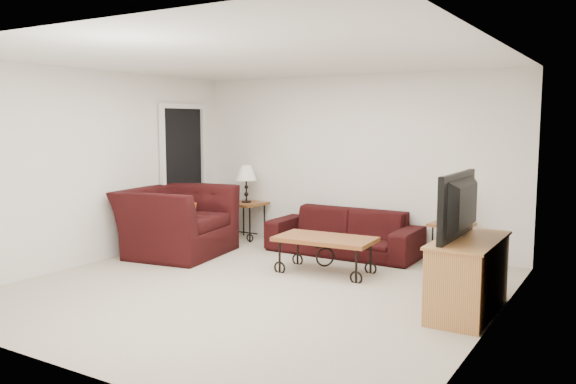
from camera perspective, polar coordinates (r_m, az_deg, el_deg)
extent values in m
plane|color=beige|center=(6.56, -3.21, -9.33)|extent=(5.00, 5.00, 0.00)
cube|color=silver|center=(8.50, 6.30, 2.91)|extent=(5.00, 0.02, 2.50)
cube|color=silver|center=(4.51, -21.55, -0.98)|extent=(5.00, 0.02, 2.50)
cube|color=silver|center=(8.01, -18.21, 2.37)|extent=(0.02, 5.00, 2.50)
cube|color=silver|center=(5.34, 19.44, 0.25)|extent=(0.02, 5.00, 2.50)
plane|color=white|center=(6.34, -3.36, 12.92)|extent=(5.00, 5.00, 0.00)
cube|color=black|center=(9.17, -10.19, 1.68)|extent=(0.08, 0.94, 2.04)
imported|color=black|center=(8.15, 5.42, -3.93)|extent=(2.11, 0.83, 0.62)
cube|color=brown|center=(9.19, -4.07, -2.80)|extent=(0.59, 0.59, 0.58)
cube|color=brown|center=(7.82, 15.67, -4.90)|extent=(0.54, 0.54, 0.54)
cube|color=black|center=(9.11, -5.41, -0.75)|extent=(0.12, 0.02, 0.10)
cube|color=black|center=(7.59, 16.53, -2.87)|extent=(0.11, 0.05, 0.09)
cube|color=brown|center=(7.13, 3.65, -6.17)|extent=(1.22, 0.71, 0.44)
imported|color=black|center=(8.23, -10.80, -2.81)|extent=(1.45, 1.60, 0.93)
cube|color=#C66C19|center=(8.09, -10.26, -2.57)|extent=(0.17, 0.43, 0.42)
cube|color=#BC8E45|center=(5.89, 17.21, -7.85)|extent=(0.50, 1.21, 0.73)
imported|color=black|center=(5.77, 17.25, -1.32)|extent=(0.14, 1.08, 0.62)
ellipsoid|color=black|center=(7.10, 14.30, -6.70)|extent=(0.35, 0.31, 0.38)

